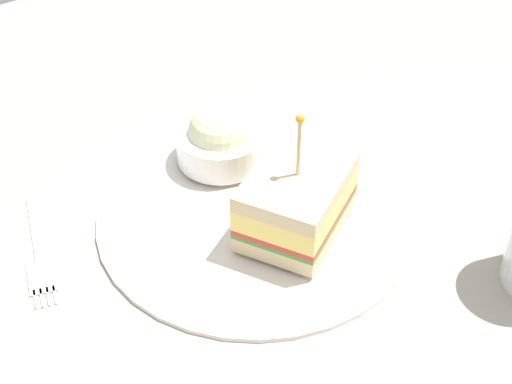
# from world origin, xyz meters

# --- Properties ---
(ground_plane) EXTENTS (1.01, 1.01, 0.02)m
(ground_plane) POSITION_xyz_m (0.00, 0.00, -0.01)
(ground_plane) COLOR #9E9384
(plate) EXTENTS (0.27, 0.27, 0.01)m
(plate) POSITION_xyz_m (0.00, 0.00, 0.00)
(plate) COLOR silver
(plate) RESTS_ON ground_plane
(sandwich_half_center) EXTENTS (0.11, 0.12, 0.11)m
(sandwich_half_center) POSITION_xyz_m (-0.04, -0.02, 0.04)
(sandwich_half_center) COLOR beige
(sandwich_half_center) RESTS_ON plate
(coleslaw_bowl) EXTENTS (0.08, 0.08, 0.06)m
(coleslaw_bowl) POSITION_xyz_m (0.08, -0.01, 0.03)
(coleslaw_bowl) COLOR white
(coleslaw_bowl) RESTS_ON plate
(fork) EXTENTS (0.13, 0.05, 0.00)m
(fork) POSITION_xyz_m (0.06, 0.18, 0.00)
(fork) COLOR silver
(fork) RESTS_ON ground_plane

